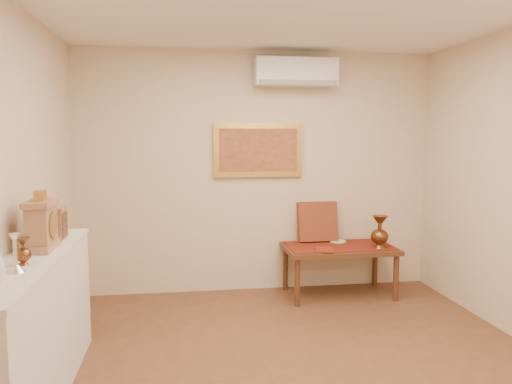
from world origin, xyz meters
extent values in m
plane|color=brown|center=(0.00, 0.00, 0.00)|extent=(4.50, 4.50, 0.00)
cube|color=beige|center=(0.00, 2.25, 1.35)|extent=(4.00, 0.02, 2.70)
cube|color=maroon|center=(0.85, 1.88, 0.55)|extent=(1.14, 0.59, 0.01)
cylinder|color=white|center=(0.90, 2.08, 0.56)|extent=(0.19, 0.19, 0.01)
cube|color=maroon|center=(0.62, 1.70, 0.56)|extent=(0.23, 0.28, 0.01)
cube|color=#5B1214|center=(0.68, 2.15, 0.78)|extent=(0.45, 0.19, 0.46)
cube|color=silver|center=(-1.82, 0.00, 0.47)|extent=(0.35, 2.00, 0.95)
cube|color=silver|center=(-1.82, 0.00, 0.96)|extent=(0.37, 2.02, 0.03)
cube|color=#A77556|center=(-1.81, 0.22, 1.00)|extent=(0.16, 0.36, 0.05)
cube|color=#A77556|center=(-1.81, 0.22, 1.16)|extent=(0.14, 0.30, 0.25)
cylinder|color=beige|center=(-1.73, 0.22, 1.16)|extent=(0.01, 0.17, 0.17)
cylinder|color=#B38339|center=(-1.73, 0.22, 1.16)|extent=(0.01, 0.19, 0.19)
cube|color=#A77556|center=(-1.81, 0.22, 1.30)|extent=(0.17, 0.34, 0.04)
cube|color=#B38339|center=(-1.81, 0.22, 1.35)|extent=(0.06, 0.11, 0.07)
cube|color=#A77556|center=(-1.81, 0.58, 1.09)|extent=(0.15, 0.20, 0.22)
cube|color=#552E19|center=(-1.73, 0.58, 1.04)|extent=(0.01, 0.17, 0.09)
cube|color=#552E19|center=(-1.73, 0.58, 1.14)|extent=(0.01, 0.17, 0.09)
cube|color=#A77556|center=(-1.81, 0.58, 1.21)|extent=(0.16, 0.21, 0.02)
cube|color=#552E19|center=(0.85, 1.88, 0.53)|extent=(1.20, 0.70, 0.05)
cylinder|color=#552E19|center=(0.31, 1.59, 0.25)|extent=(0.06, 0.06, 0.50)
cylinder|color=#552E19|center=(1.39, 1.59, 0.25)|extent=(0.06, 0.06, 0.50)
cylinder|color=#552E19|center=(0.31, 2.17, 0.25)|extent=(0.06, 0.06, 0.50)
cylinder|color=#552E19|center=(1.39, 2.17, 0.25)|extent=(0.06, 0.06, 0.50)
cube|color=#B38339|center=(0.00, 2.23, 1.60)|extent=(1.00, 0.05, 0.60)
cube|color=#A75F3A|center=(0.00, 2.20, 1.60)|extent=(0.88, 0.01, 0.48)
cube|color=silver|center=(0.40, 2.12, 2.45)|extent=(0.90, 0.24, 0.30)
cube|color=gray|center=(0.40, 2.00, 2.33)|extent=(0.86, 0.02, 0.05)
camera|label=1|loc=(-0.86, -3.30, 1.75)|focal=35.00mm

